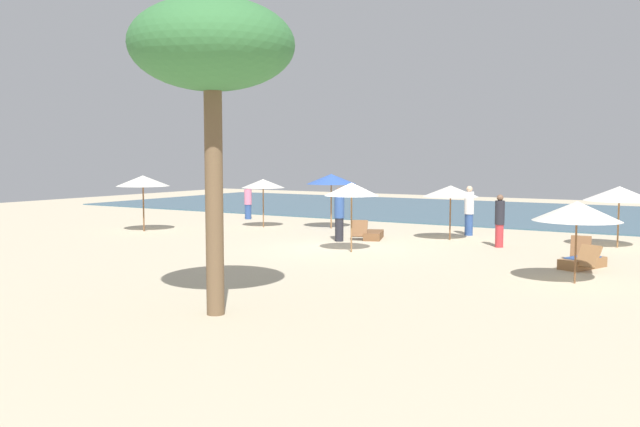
{
  "coord_description": "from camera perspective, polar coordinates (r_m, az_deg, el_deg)",
  "views": [
    {
      "loc": [
        10.63,
        -18.92,
        3.09
      ],
      "look_at": [
        -1.32,
        0.58,
        1.1
      ],
      "focal_mm": 37.45,
      "sensor_mm": 36.0,
      "label": 1
    }
  ],
  "objects": [
    {
      "name": "umbrella_0",
      "position": [
        28.76,
        -4.88,
        2.57
      ],
      "size": [
        1.86,
        1.86,
        2.08
      ],
      "color": "brown",
      "rests_on": "ground_plane"
    },
    {
      "name": "umbrella_4",
      "position": [
        24.79,
        11.1,
        1.89
      ],
      "size": [
        2.03,
        2.03,
        2.0
      ],
      "color": "brown",
      "rests_on": "ground_plane"
    },
    {
      "name": "ocean_water",
      "position": [
        37.58,
        14.96,
        0.13
      ],
      "size": [
        48.0,
        16.0,
        0.06
      ],
      "primitive_type": "cube",
      "color": "#3D6075",
      "rests_on": "ground_plane"
    },
    {
      "name": "umbrella_2",
      "position": [
        17.15,
        21.1,
        0.19
      ],
      "size": [
        2.09,
        2.09,
        2.0
      ],
      "color": "brown",
      "rests_on": "ground_plane"
    },
    {
      "name": "lounger_2",
      "position": [
        24.81,
        4.48,
        -1.8
      ],
      "size": [
        1.11,
        1.74,
        0.74
      ],
      "color": "brown",
      "rests_on": "ground_plane"
    },
    {
      "name": "umbrella_6",
      "position": [
        21.27,
        2.71,
        2.08
      ],
      "size": [
        1.74,
        1.74,
        2.23
      ],
      "color": "olive",
      "rests_on": "ground_plane"
    },
    {
      "name": "umbrella_3",
      "position": [
        24.45,
        24.21,
        1.56
      ],
      "size": [
        2.29,
        2.29,
        2.07
      ],
      "color": "olive",
      "rests_on": "ground_plane"
    },
    {
      "name": "person_3",
      "position": [
        32.65,
        -6.17,
        0.96
      ],
      "size": [
        0.4,
        0.4,
        1.65
      ],
      "color": "#2D4C8C",
      "rests_on": "ground_plane"
    },
    {
      "name": "umbrella_1",
      "position": [
        28.23,
        0.97,
        2.96
      ],
      "size": [
        2.12,
        2.12,
        2.32
      ],
      "color": "olive",
      "rests_on": "ground_plane"
    },
    {
      "name": "person_1",
      "position": [
        26.44,
        12.62,
        0.26
      ],
      "size": [
        0.48,
        0.48,
        1.92
      ],
      "color": "#2D4C8C",
      "rests_on": "ground_plane"
    },
    {
      "name": "ground_plane",
      "position": [
        21.92,
        2.15,
        -3.13
      ],
      "size": [
        60.0,
        60.0,
        0.0
      ],
      "primitive_type": "plane",
      "color": "beige"
    },
    {
      "name": "person_2",
      "position": [
        24.03,
        1.66,
        -0.05
      ],
      "size": [
        0.51,
        0.51,
        1.95
      ],
      "color": "#26262D",
      "rests_on": "ground_plane"
    },
    {
      "name": "umbrella_5",
      "position": [
        28.08,
        -14.89,
        2.71
      ],
      "size": [
        2.15,
        2.15,
        2.28
      ],
      "color": "brown",
      "rests_on": "ground_plane"
    },
    {
      "name": "person_0",
      "position": [
        23.24,
        15.1,
        -0.58
      ],
      "size": [
        0.45,
        0.45,
        1.79
      ],
      "color": "#BF3338",
      "rests_on": "ground_plane"
    },
    {
      "name": "lounger_1",
      "position": [
        21.58,
        21.89,
        -3.14
      ],
      "size": [
        0.81,
        1.69,
        0.75
      ],
      "color": "brown",
      "rests_on": "ground_plane"
    },
    {
      "name": "lounger_0",
      "position": [
        19.68,
        21.55,
        -3.88
      ],
      "size": [
        1.15,
        1.75,
        0.73
      ],
      "color": "olive",
      "rests_on": "ground_plane"
    },
    {
      "name": "palm_0",
      "position": [
        13.1,
        -9.2,
        13.65
      ],
      "size": [
        3.14,
        3.14,
        6.03
      ],
      "color": "brown",
      "rests_on": "ground_plane"
    }
  ]
}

